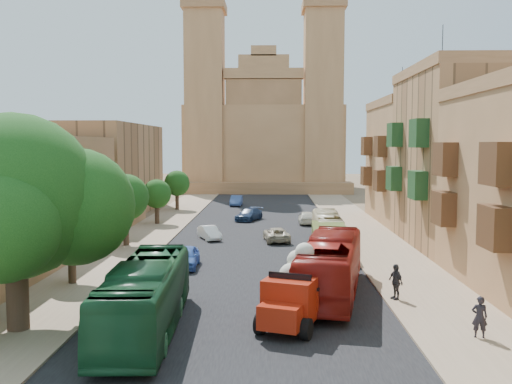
{
  "coord_description": "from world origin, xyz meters",
  "views": [
    {
      "loc": [
        1.2,
        -19.31,
        7.84
      ],
      "look_at": [
        0.0,
        26.0,
        4.0
      ],
      "focal_mm": 40.0,
      "sensor_mm": 36.0,
      "label": 1
    }
  ],
  "objects_px": {
    "ficus_tree": "(16,202)",
    "bus_red_east": "(331,266)",
    "church": "(264,134)",
    "bus_cream_east": "(327,227)",
    "car_white_b": "(307,217)",
    "street_tree_d": "(177,183)",
    "street_tree_c": "(157,194)",
    "car_white_a": "(209,233)",
    "red_truck": "(299,289)",
    "olive_pickup": "(329,241)",
    "car_dkblue": "(249,215)",
    "car_blue_a": "(185,257)",
    "car_cream": "(276,234)",
    "pedestrian_a": "(480,317)",
    "bus_green_north": "(146,297)",
    "street_tree_b": "(125,198)",
    "street_tree_a": "(71,234)",
    "pedestrian_c": "(396,282)",
    "car_blue_b": "(236,201)"
  },
  "relations": [
    {
      "from": "ficus_tree",
      "to": "bus_red_east",
      "type": "height_order",
      "value": "ficus_tree"
    },
    {
      "from": "church",
      "to": "bus_cream_east",
      "type": "distance_m",
      "value": 53.64
    },
    {
      "from": "bus_cream_east",
      "to": "car_white_b",
      "type": "relative_size",
      "value": 2.27
    },
    {
      "from": "street_tree_d",
      "to": "ficus_tree",
      "type": "bearing_deg",
      "value": -89.24
    },
    {
      "from": "street_tree_c",
      "to": "bus_red_east",
      "type": "distance_m",
      "value": 29.94
    },
    {
      "from": "bus_cream_east",
      "to": "car_white_a",
      "type": "relative_size",
      "value": 2.56
    },
    {
      "from": "street_tree_d",
      "to": "red_truck",
      "type": "relative_size",
      "value": 0.77
    },
    {
      "from": "olive_pickup",
      "to": "church",
      "type": "bearing_deg",
      "value": 95.11
    },
    {
      "from": "car_white_b",
      "to": "car_dkblue",
      "type": "bearing_deg",
      "value": -22.3
    },
    {
      "from": "church",
      "to": "bus_cream_east",
      "type": "height_order",
      "value": "church"
    },
    {
      "from": "bus_cream_east",
      "to": "car_blue_a",
      "type": "distance_m",
      "value": 13.91
    },
    {
      "from": "street_tree_d",
      "to": "church",
      "type": "bearing_deg",
      "value": 71.91
    },
    {
      "from": "red_truck",
      "to": "car_white_b",
      "type": "height_order",
      "value": "red_truck"
    },
    {
      "from": "bus_red_east",
      "to": "car_blue_a",
      "type": "bearing_deg",
      "value": -26.21
    },
    {
      "from": "car_white_a",
      "to": "car_cream",
      "type": "distance_m",
      "value": 5.55
    },
    {
      "from": "ficus_tree",
      "to": "bus_cream_east",
      "type": "relative_size",
      "value": 1.06
    },
    {
      "from": "red_truck",
      "to": "olive_pickup",
      "type": "height_order",
      "value": "red_truck"
    },
    {
      "from": "pedestrian_a",
      "to": "car_white_b",
      "type": "bearing_deg",
      "value": -72.0
    },
    {
      "from": "car_white_a",
      "to": "car_cream",
      "type": "relative_size",
      "value": 0.83
    },
    {
      "from": "bus_green_north",
      "to": "car_cream",
      "type": "bearing_deg",
      "value": 73.44
    },
    {
      "from": "bus_green_north",
      "to": "car_white_b",
      "type": "xyz_separation_m",
      "value": [
        8.69,
        32.38,
        -0.85
      ]
    },
    {
      "from": "car_cream",
      "to": "car_dkblue",
      "type": "height_order",
      "value": "car_dkblue"
    },
    {
      "from": "bus_red_east",
      "to": "car_white_b",
      "type": "bearing_deg",
      "value": -79.8
    },
    {
      "from": "street_tree_b",
      "to": "street_tree_c",
      "type": "distance_m",
      "value": 12.03
    },
    {
      "from": "olive_pickup",
      "to": "car_dkblue",
      "type": "distance_m",
      "value": 19.62
    },
    {
      "from": "car_white_a",
      "to": "car_dkblue",
      "type": "xyz_separation_m",
      "value": [
        2.8,
        11.72,
        0.06
      ]
    },
    {
      "from": "street_tree_a",
      "to": "car_blue_a",
      "type": "distance_m",
      "value": 7.45
    },
    {
      "from": "olive_pickup",
      "to": "bus_green_north",
      "type": "relative_size",
      "value": 0.5
    },
    {
      "from": "car_white_b",
      "to": "pedestrian_a",
      "type": "bearing_deg",
      "value": 99.18
    },
    {
      "from": "red_truck",
      "to": "pedestrian_c",
      "type": "distance_m",
      "value": 6.35
    },
    {
      "from": "car_white_a",
      "to": "pedestrian_c",
      "type": "xyz_separation_m",
      "value": [
        11.35,
        -17.75,
        0.35
      ]
    },
    {
      "from": "pedestrian_c",
      "to": "red_truck",
      "type": "bearing_deg",
      "value": -76.63
    },
    {
      "from": "car_cream",
      "to": "red_truck",
      "type": "bearing_deg",
      "value": 85.33
    },
    {
      "from": "church",
      "to": "car_blue_a",
      "type": "distance_m",
      "value": 63.16
    },
    {
      "from": "street_tree_b",
      "to": "pedestrian_c",
      "type": "bearing_deg",
      "value": -40.4
    },
    {
      "from": "street_tree_a",
      "to": "red_truck",
      "type": "distance_m",
      "value": 14.16
    },
    {
      "from": "bus_red_east",
      "to": "car_white_a",
      "type": "distance_m",
      "value": 19.0
    },
    {
      "from": "car_cream",
      "to": "pedestrian_a",
      "type": "xyz_separation_m",
      "value": [
        8.01,
        -22.65,
        0.3
      ]
    },
    {
      "from": "red_truck",
      "to": "bus_red_east",
      "type": "distance_m",
      "value": 4.77
    },
    {
      "from": "pedestrian_a",
      "to": "car_cream",
      "type": "bearing_deg",
      "value": -61.14
    },
    {
      "from": "car_white_a",
      "to": "pedestrian_c",
      "type": "height_order",
      "value": "pedestrian_c"
    },
    {
      "from": "bus_cream_east",
      "to": "car_blue_b",
      "type": "xyz_separation_m",
      "value": [
        -8.91,
        26.56,
        -0.56
      ]
    },
    {
      "from": "car_blue_a",
      "to": "car_dkblue",
      "type": "distance_m",
      "value": 22.59
    },
    {
      "from": "street_tree_b",
      "to": "car_white_a",
      "type": "height_order",
      "value": "street_tree_b"
    },
    {
      "from": "car_white_b",
      "to": "street_tree_c",
      "type": "bearing_deg",
      "value": 1.17
    },
    {
      "from": "street_tree_a",
      "to": "red_truck",
      "type": "height_order",
      "value": "street_tree_a"
    },
    {
      "from": "bus_cream_east",
      "to": "pedestrian_c",
      "type": "relative_size",
      "value": 4.76
    },
    {
      "from": "church",
      "to": "pedestrian_a",
      "type": "relative_size",
      "value": 21.09
    },
    {
      "from": "street_tree_c",
      "to": "car_white_a",
      "type": "bearing_deg",
      "value": -56.08
    },
    {
      "from": "car_blue_b",
      "to": "ficus_tree",
      "type": "bearing_deg",
      "value": -95.61
    }
  ]
}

